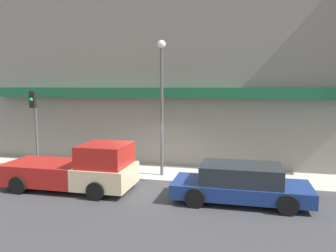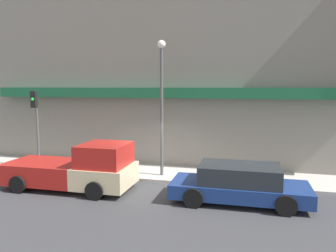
{
  "view_description": "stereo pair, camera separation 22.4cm",
  "coord_description": "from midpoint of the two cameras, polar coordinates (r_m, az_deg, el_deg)",
  "views": [
    {
      "loc": [
        3.82,
        -13.13,
        4.09
      ],
      "look_at": [
        0.52,
        1.05,
        2.33
      ],
      "focal_mm": 35.0,
      "sensor_mm": 36.0,
      "label": 1
    },
    {
      "loc": [
        4.04,
        -13.08,
        4.09
      ],
      "look_at": [
        0.52,
        1.05,
        2.33
      ],
      "focal_mm": 35.0,
      "sensor_mm": 36.0,
      "label": 2
    }
  ],
  "objects": [
    {
      "name": "traffic_light",
      "position": [
        17.14,
        -22.56,
        1.72
      ],
      "size": [
        0.28,
        0.42,
        3.74
      ],
      "color": "#4C4C4C",
      "rests_on": "sidewalk"
    },
    {
      "name": "sidewalk",
      "position": [
        15.47,
        -2.09,
        -8.19
      ],
      "size": [
        36.0,
        2.62,
        0.13
      ],
      "color": "#B7B2A8",
      "rests_on": "ground"
    },
    {
      "name": "ground_plane",
      "position": [
        14.28,
        -3.49,
        -9.77
      ],
      "size": [
        80.0,
        80.0,
        0.0
      ],
      "primitive_type": "plane",
      "color": "#38383A"
    },
    {
      "name": "fire_hydrant",
      "position": [
        15.9,
        -12.89,
        -6.45
      ],
      "size": [
        0.19,
        0.19,
        0.68
      ],
      "color": "yellow",
      "rests_on": "sidewalk"
    },
    {
      "name": "parked_car",
      "position": [
        12.04,
        11.98,
        -9.77
      ],
      "size": [
        4.8,
        2.09,
        1.35
      ],
      "rotation": [
        0.0,
        0.0,
        0.01
      ],
      "color": "navy",
      "rests_on": "ground"
    },
    {
      "name": "building",
      "position": [
        17.67,
        0.29,
        9.86
      ],
      "size": [
        19.8,
        3.8,
        10.43
      ],
      "color": "gray",
      "rests_on": "ground"
    },
    {
      "name": "pickup_truck",
      "position": [
        13.64,
        -15.87,
        -7.26
      ],
      "size": [
        5.2,
        2.28,
        1.88
      ],
      "rotation": [
        0.0,
        0.0,
        0.01
      ],
      "color": "beige",
      "rests_on": "ground"
    },
    {
      "name": "street_lamp",
      "position": [
        14.36,
        -1.56,
        5.77
      ],
      "size": [
        0.36,
        0.36,
        5.94
      ],
      "color": "#4C4C4C",
      "rests_on": "sidewalk"
    }
  ]
}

